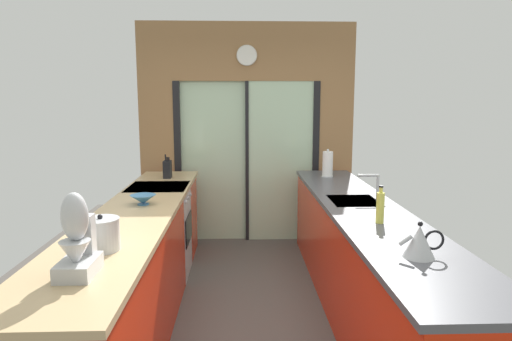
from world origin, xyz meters
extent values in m
cube|color=#4C4742|center=(0.00, 0.60, -0.01)|extent=(5.04, 7.60, 0.02)
cube|color=olive|center=(0.00, 2.40, 2.35)|extent=(2.64, 0.08, 0.70)
cube|color=#B2D1AD|center=(-0.42, 2.42, 1.00)|extent=(0.80, 0.02, 2.00)
cube|color=#B2D1AD|center=(0.42, 2.38, 1.00)|extent=(0.80, 0.02, 2.00)
cube|color=black|center=(-0.86, 2.40, 1.00)|extent=(0.08, 0.10, 2.00)
cube|color=black|center=(0.86, 2.40, 1.00)|extent=(0.08, 0.10, 2.00)
cube|color=black|center=(0.00, 2.40, 1.00)|extent=(0.04, 0.10, 2.00)
cube|color=olive|center=(-1.11, 2.40, 1.00)|extent=(0.42, 0.08, 2.00)
cube|color=olive|center=(1.11, 2.40, 1.00)|extent=(0.42, 0.08, 2.00)
cylinder|color=white|center=(0.00, 2.34, 2.30)|extent=(0.23, 0.03, 0.23)
torus|color=beige|center=(0.00, 2.34, 2.30)|extent=(0.25, 0.02, 0.25)
cube|color=red|center=(-0.91, -0.33, 0.44)|extent=(0.58, 2.55, 0.88)
cube|color=red|center=(-0.91, 1.88, 0.44)|extent=(0.58, 0.65, 0.88)
cube|color=tan|center=(-0.91, 0.30, 0.90)|extent=(0.62, 3.80, 0.04)
cube|color=red|center=(0.91, 0.30, 0.44)|extent=(0.58, 3.80, 0.88)
cube|color=#4C4C51|center=(0.91, 0.30, 0.90)|extent=(0.62, 3.80, 0.04)
cube|color=#B7BABC|center=(0.89, 0.55, 0.90)|extent=(0.40, 0.48, 0.05)
cylinder|color=#B7BABC|center=(1.09, 0.55, 1.03)|extent=(0.02, 0.02, 0.23)
cylinder|color=#B7BABC|center=(1.00, 0.55, 1.14)|extent=(0.18, 0.02, 0.02)
cube|color=#B7BABC|center=(-0.91, 1.25, 0.44)|extent=(0.58, 0.60, 0.88)
cube|color=black|center=(-0.61, 1.25, 0.48)|extent=(0.01, 0.48, 0.28)
cube|color=black|center=(-0.91, 1.25, 0.91)|extent=(0.58, 0.60, 0.03)
cylinder|color=#B7BABC|center=(-0.61, 1.07, 0.80)|extent=(0.02, 0.04, 0.04)
cylinder|color=#B7BABC|center=(-0.61, 1.25, 0.80)|extent=(0.02, 0.04, 0.04)
cylinder|color=#B7BABC|center=(-0.61, 1.43, 0.80)|extent=(0.02, 0.04, 0.04)
cylinder|color=teal|center=(-0.89, 0.46, 0.92)|extent=(0.10, 0.10, 0.01)
cone|color=teal|center=(-0.89, 0.46, 0.97)|extent=(0.21, 0.21, 0.07)
cube|color=black|center=(-0.89, 1.74, 1.02)|extent=(0.08, 0.14, 0.19)
cylinder|color=black|center=(-0.91, 1.74, 1.14)|extent=(0.02, 0.02, 0.08)
cylinder|color=black|center=(-0.89, 1.74, 1.13)|extent=(0.02, 0.02, 0.05)
cylinder|color=black|center=(-0.87, 1.74, 1.13)|extent=(0.02, 0.02, 0.05)
cube|color=#B7BABC|center=(-0.89, -1.05, 0.96)|extent=(0.17, 0.26, 0.08)
cube|color=#B7BABC|center=(-0.89, -0.95, 1.10)|extent=(0.10, 0.08, 0.20)
ellipsoid|color=#B7BABC|center=(-0.89, -1.06, 1.22)|extent=(0.13, 0.12, 0.24)
cone|color=#B7BABC|center=(-0.89, -1.08, 1.04)|extent=(0.15, 0.15, 0.13)
cylinder|color=#B7BABC|center=(-0.89, -0.67, 1.01)|extent=(0.21, 0.21, 0.18)
cylinder|color=#B7BABC|center=(-0.89, -0.67, 1.10)|extent=(0.21, 0.21, 0.01)
sphere|color=black|center=(-0.89, -0.67, 1.12)|extent=(0.03, 0.03, 0.03)
cone|color=#B7BABC|center=(0.89, -0.86, 1.01)|extent=(0.17, 0.17, 0.18)
sphere|color=black|center=(0.89, -0.86, 1.11)|extent=(0.03, 0.03, 0.03)
cylinder|color=#B7BABC|center=(0.81, -0.86, 1.02)|extent=(0.08, 0.02, 0.07)
torus|color=black|center=(0.97, -0.86, 1.02)|extent=(0.11, 0.01, 0.11)
cylinder|color=#D1CC4C|center=(0.89, -0.16, 1.03)|extent=(0.06, 0.06, 0.22)
cylinder|color=#D1CC4C|center=(0.89, -0.16, 1.16)|extent=(0.03, 0.03, 0.04)
cylinder|color=black|center=(0.89, -0.16, 1.18)|extent=(0.03, 0.03, 0.01)
cylinder|color=#B7BABC|center=(0.89, 1.75, 0.93)|extent=(0.13, 0.13, 0.01)
cylinder|color=white|center=(0.89, 1.75, 1.07)|extent=(0.11, 0.11, 0.27)
sphere|color=#B7BABC|center=(0.89, 1.75, 1.22)|extent=(0.03, 0.03, 0.03)
camera|label=1|loc=(-0.09, -3.20, 1.78)|focal=31.59mm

